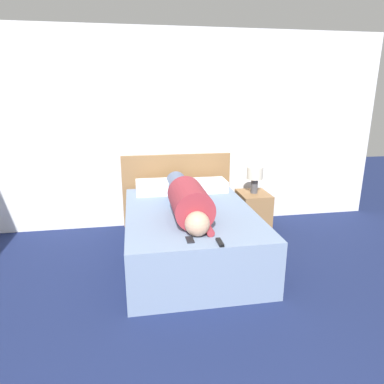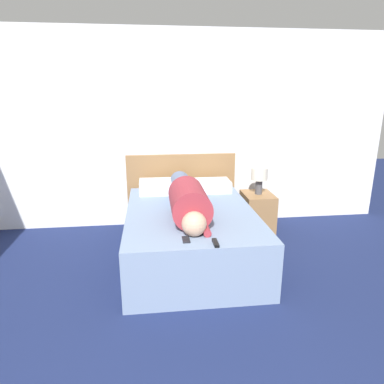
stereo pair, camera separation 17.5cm
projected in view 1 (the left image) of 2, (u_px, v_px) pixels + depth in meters
The scene contains 10 objects.
wall_back at pixel (158, 132), 4.57m from camera, with size 6.27×0.06×2.60m.
bed at pixel (190, 234), 3.81m from camera, with size 1.38×1.95×0.57m.
headboard at pixel (177, 190), 4.77m from camera, with size 1.50×0.04×1.00m.
nightstand at pixel (253, 211), 4.65m from camera, with size 0.39×0.48×0.51m.
table_lamp at pixel (255, 175), 4.50m from camera, with size 0.21×0.21×0.36m.
person_lying at pixel (187, 199), 3.59m from camera, with size 0.38×1.63×0.38m.
pillow_near_headboard at pixel (157, 187), 4.34m from camera, with size 0.54×0.34×0.16m.
pillow_second at pixel (206, 185), 4.45m from camera, with size 0.51×0.34×0.14m.
tv_remote at pixel (220, 242), 2.90m from camera, with size 0.04×0.15×0.02m.
cell_phone at pixel (190, 240), 2.97m from camera, with size 0.06×0.13×0.01m.
Camera 1 is at (-0.35, -0.83, 1.81)m, focal length 32.00 mm.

